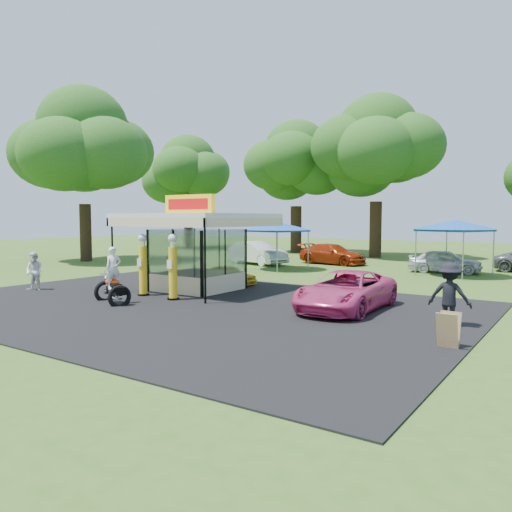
% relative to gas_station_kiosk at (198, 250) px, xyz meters
% --- Properties ---
extents(ground, '(120.00, 120.00, 0.00)m').
position_rel_gas_station_kiosk_xyz_m(ground, '(2.00, -4.99, -1.78)').
color(ground, '#34571B').
rests_on(ground, ground).
extents(asphalt_apron, '(20.00, 14.00, 0.04)m').
position_rel_gas_station_kiosk_xyz_m(asphalt_apron, '(2.00, -2.99, -1.76)').
color(asphalt_apron, black).
rests_on(asphalt_apron, ground).
extents(gas_station_kiosk, '(5.40, 5.40, 4.18)m').
position_rel_gas_station_kiosk_xyz_m(gas_station_kiosk, '(0.00, 0.00, 0.00)').
color(gas_station_kiosk, white).
rests_on(gas_station_kiosk, ground).
extents(gas_pump_left, '(0.48, 0.48, 2.55)m').
position_rel_gas_station_kiosk_xyz_m(gas_pump_left, '(-0.80, -2.47, -0.56)').
color(gas_pump_left, black).
rests_on(gas_pump_left, ground).
extents(gas_pump_right, '(0.48, 0.48, 2.58)m').
position_rel_gas_station_kiosk_xyz_m(gas_pump_right, '(0.95, -2.56, -0.55)').
color(gas_pump_right, black).
rests_on(gas_pump_right, ground).
extents(motorcycle, '(1.95, 1.43, 2.21)m').
position_rel_gas_station_kiosk_xyz_m(motorcycle, '(-0.33, -4.39, -0.92)').
color(motorcycle, black).
rests_on(motorcycle, ground).
extents(spare_tires, '(0.76, 0.46, 0.66)m').
position_rel_gas_station_kiosk_xyz_m(spare_tires, '(-1.81, -0.50, -1.46)').
color(spare_tires, black).
rests_on(spare_tires, ground).
extents(a_frame_sign, '(0.51, 0.47, 0.90)m').
position_rel_gas_station_kiosk_xyz_m(a_frame_sign, '(11.50, -4.07, -1.33)').
color(a_frame_sign, '#593819').
rests_on(a_frame_sign, ground).
extents(kiosk_car, '(2.82, 1.13, 0.96)m').
position_rel_gas_station_kiosk_xyz_m(kiosk_car, '(-0.00, 2.21, -1.30)').
color(kiosk_car, yellow).
rests_on(kiosk_car, ground).
extents(pink_sedan, '(2.38, 4.97, 1.37)m').
position_rel_gas_station_kiosk_xyz_m(pink_sedan, '(7.36, -0.78, -1.10)').
color(pink_sedan, '#CE3877').
rests_on(pink_sedan, ground).
extents(spectator_west, '(1.00, 0.88, 1.70)m').
position_rel_gas_station_kiosk_xyz_m(spectator_west, '(-5.90, -4.05, -0.93)').
color(spectator_west, white).
rests_on(spectator_west, ground).
extents(spectator_east_a, '(1.24, 0.73, 1.89)m').
position_rel_gas_station_kiosk_xyz_m(spectator_east_a, '(10.93, -1.52, -0.84)').
color(spectator_east_a, black).
rests_on(spectator_east_a, ground).
extents(bg_car_a, '(5.04, 2.92, 1.57)m').
position_rel_gas_station_kiosk_xyz_m(bg_car_a, '(-4.85, 11.87, -1.00)').
color(bg_car_a, silver).
rests_on(bg_car_a, ground).
extents(bg_car_b, '(5.11, 2.70, 1.41)m').
position_rel_gas_station_kiosk_xyz_m(bg_car_b, '(-0.58, 14.86, -1.08)').
color(bg_car_b, '#94270B').
rests_on(bg_car_b, ground).
extents(bg_car_c, '(4.24, 2.20, 1.38)m').
position_rel_gas_station_kiosk_xyz_m(bg_car_c, '(7.24, 13.49, -1.09)').
color(bg_car_c, silver).
rests_on(bg_car_c, ground).
extents(tent_west, '(4.23, 4.23, 2.96)m').
position_rel_gas_station_kiosk_xyz_m(tent_west, '(-1.87, 9.63, 0.89)').
color(tent_west, gray).
rests_on(tent_west, ground).
extents(tent_east, '(4.43, 4.43, 3.10)m').
position_rel_gas_station_kiosk_xyz_m(tent_east, '(8.02, 12.14, 1.02)').
color(tent_east, gray).
rests_on(tent_east, ground).
extents(oak_far_a, '(9.81, 9.81, 11.62)m').
position_rel_gas_station_kiosk_xyz_m(oak_far_a, '(-21.34, 23.27, 5.61)').
color(oak_far_a, black).
rests_on(oak_far_a, ground).
extents(oak_far_b, '(9.95, 9.95, 11.87)m').
position_rel_gas_station_kiosk_xyz_m(oak_far_b, '(-8.53, 23.77, 5.79)').
color(oak_far_b, black).
rests_on(oak_far_b, ground).
extents(oak_far_c, '(10.86, 10.86, 12.80)m').
position_rel_gas_station_kiosk_xyz_m(oak_far_c, '(-0.35, 22.39, 6.34)').
color(oak_far_c, black).
rests_on(oak_far_c, ground).
extents(oak_near, '(10.84, 10.84, 12.48)m').
position_rel_gas_station_kiosk_xyz_m(oak_near, '(-16.82, 6.89, 6.04)').
color(oak_near, black).
rests_on(oak_near, ground).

